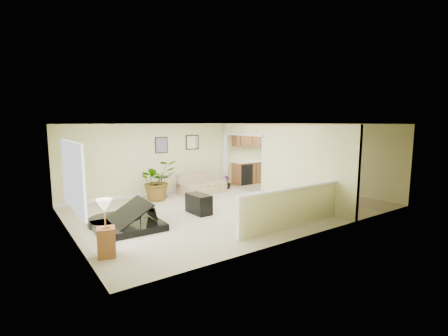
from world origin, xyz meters
TOP-DOWN VIEW (x-y plane):
  - floor at (0.00, 0.00)m, footprint 9.00×9.00m
  - back_wall at (0.00, 3.00)m, footprint 9.00×0.04m
  - front_wall at (0.00, -3.00)m, footprint 9.00×0.04m
  - left_wall at (-4.50, 0.00)m, footprint 0.04×6.00m
  - right_wall at (4.50, 0.00)m, footprint 0.04×6.00m
  - ceiling at (0.00, 0.00)m, footprint 9.00×6.00m
  - kitchen_vinyl at (3.15, 0.00)m, footprint 2.70×6.00m
  - interior_partition at (1.80, 0.25)m, footprint 0.18×5.99m
  - pony_half_wall at (0.08, -2.30)m, footprint 3.42×0.22m
  - left_window at (-4.49, -0.50)m, footprint 0.05×2.15m
  - wall_art_left at (-0.95, 2.97)m, footprint 0.48×0.04m
  - wall_mirror at (0.30, 2.97)m, footprint 0.55×0.04m
  - kitchen_cabinets at (3.19, 2.73)m, footprint 2.36×0.65m
  - piano at (-3.32, -0.07)m, footprint 1.86×1.93m
  - piano_bench at (-1.19, -0.00)m, footprint 0.44×0.84m
  - loveseat at (0.25, 2.26)m, footprint 1.72×1.09m
  - accent_table at (-1.22, 2.44)m, footprint 0.49×0.49m
  - palm_plant at (-1.50, 2.14)m, footprint 1.30×1.15m
  - small_plant at (1.45, 2.34)m, footprint 0.36×0.36m
  - lamp_stand at (-4.15, -1.56)m, footprint 0.40×0.40m

SIDE VIEW (x-z plane):
  - floor at x=0.00m, z-range 0.00..0.00m
  - kitchen_vinyl at x=3.15m, z-range 0.00..0.01m
  - small_plant at x=1.45m, z-range -0.04..0.47m
  - piano_bench at x=-1.19m, z-range 0.00..0.55m
  - loveseat at x=0.25m, z-range -0.11..0.82m
  - accent_table at x=-1.22m, z-range 0.10..0.82m
  - lamp_stand at x=-4.15m, z-range -0.09..1.04m
  - pony_half_wall at x=0.08m, z-range 0.02..1.02m
  - piano at x=-3.32m, z-range -0.12..1.34m
  - palm_plant at x=-1.50m, z-range -0.01..1.32m
  - kitchen_cabinets at x=3.19m, z-range -0.29..2.03m
  - interior_partition at x=1.80m, z-range -0.03..2.47m
  - back_wall at x=0.00m, z-range 0.00..2.50m
  - front_wall at x=0.00m, z-range 0.00..2.50m
  - left_wall at x=-4.50m, z-range 0.00..2.50m
  - right_wall at x=4.50m, z-range 0.00..2.50m
  - left_window at x=-4.49m, z-range 0.73..2.17m
  - wall_art_left at x=-0.95m, z-range 1.46..2.04m
  - wall_mirror at x=0.30m, z-range 1.52..2.08m
  - ceiling at x=0.00m, z-range 2.48..2.52m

